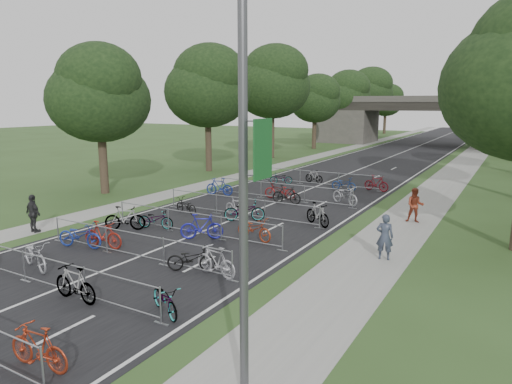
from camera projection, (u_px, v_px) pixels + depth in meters
road at (396, 155)px, 54.26m from camera, size 11.00×140.00×0.01m
sidewalk_right at (470, 159)px, 50.31m from camera, size 3.00×140.00×0.01m
sidewalk_left at (337, 151)px, 57.97m from camera, size 2.00×140.00×0.01m
lane_markings at (396, 155)px, 54.26m from camera, size 0.12×140.00×0.00m
overpass_bridge at (423, 121)px, 66.31m from camera, size 31.00×8.00×7.05m
lamppost at (245, 197)px, 8.62m from camera, size 0.61×0.65×8.21m
tree_left_0 at (99, 96)px, 29.75m from camera, size 6.72×6.72×10.25m
tree_left_1 at (208, 88)px, 39.77m from camera, size 7.56×7.56×11.53m
tree_left_2 at (273, 84)px, 49.80m from camera, size 8.40×8.40×12.81m
tree_left_3 at (315, 100)px, 60.29m from camera, size 6.72×6.72×10.25m
tree_left_4 at (346, 95)px, 70.31m from camera, size 7.56×7.56×11.53m
tree_left_5 at (369, 91)px, 80.33m from camera, size 8.40×8.40×12.81m
tree_left_6 at (386, 101)px, 90.82m from camera, size 6.72×6.72×10.25m
barrier_row_1 at (53, 275)px, 14.81m from camera, size 9.70×0.08×1.10m
barrier_row_2 at (134, 245)px, 17.86m from camera, size 9.70×0.08×1.10m
barrier_row_3 at (194, 224)px, 21.08m from camera, size 9.70×0.08×1.10m
barrier_row_4 at (240, 207)px, 24.47m from camera, size 9.70×0.08×1.10m
barrier_row_5 at (282, 192)px, 28.72m from camera, size 9.70×0.08×1.10m
barrier_row_6 at (319, 178)px, 33.80m from camera, size 9.70×0.08×1.10m
bike_3 at (38, 348)px, 10.39m from camera, size 1.85×0.67×1.09m
bike_5 at (35, 255)px, 16.72m from camera, size 2.18×1.24×1.08m
bike_6 at (75, 284)px, 13.98m from camera, size 1.91×0.59×1.14m
bike_7 at (165, 300)px, 13.15m from camera, size 1.80×1.31×0.90m
bike_8 at (80, 235)px, 19.21m from camera, size 2.18×1.19×1.09m
bike_9 at (103, 235)px, 19.14m from camera, size 1.98×0.80×1.16m
bike_10 at (191, 259)px, 16.52m from camera, size 1.88×1.37×0.94m
bike_11 at (216, 261)px, 16.06m from camera, size 1.88×0.78×1.10m
bike_12 at (125, 218)px, 21.87m from camera, size 1.97×1.47×1.18m
bike_13 at (156, 219)px, 22.15m from camera, size 1.92×1.09×0.96m
bike_14 at (202, 227)px, 20.41m from camera, size 1.93×1.49×1.16m
bike_15 at (254, 229)px, 20.29m from camera, size 2.09×1.10×1.04m
bike_16 at (186, 206)px, 25.21m from camera, size 1.76×0.94×0.88m
bike_17 at (236, 207)px, 24.57m from camera, size 1.81×0.95×1.05m
bike_18 at (244, 211)px, 23.59m from camera, size 2.17×1.75×1.11m
bike_19 at (318, 214)px, 22.72m from camera, size 1.90×1.47×1.14m
bike_20 at (219, 187)px, 30.22m from camera, size 2.00×0.81×1.16m
bike_21 at (280, 191)px, 29.10m from camera, size 2.13×1.04×1.07m
bike_22 at (287, 195)px, 27.67m from camera, size 1.89×0.62×1.12m
bike_23 at (345, 195)px, 27.51m from camera, size 2.23×1.70×1.13m
bike_24 at (281, 178)px, 34.46m from camera, size 1.77×1.27×0.89m
bike_25 at (314, 177)px, 34.85m from camera, size 1.73×0.91×1.00m
bike_26 at (344, 184)px, 31.91m from camera, size 1.84×0.75×0.95m
bike_27 at (376, 183)px, 31.65m from camera, size 1.90×0.91×1.10m
pedestrian_a at (385, 237)px, 17.72m from camera, size 0.73×0.54×1.82m
pedestrian_b at (415, 205)px, 23.26m from camera, size 0.98×0.82×1.78m
pedestrian_c at (33, 214)px, 21.45m from camera, size 1.10×0.53×1.82m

